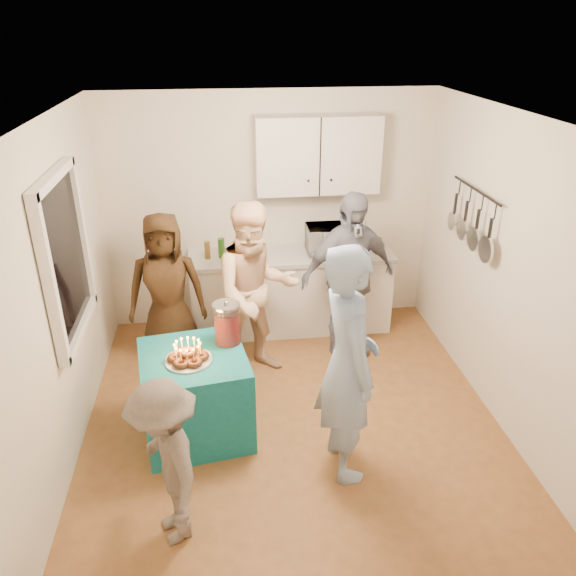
{
  "coord_description": "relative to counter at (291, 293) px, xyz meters",
  "views": [
    {
      "loc": [
        -0.54,
        -3.94,
        3.23
      ],
      "look_at": [
        0.0,
        0.35,
        1.15
      ],
      "focal_mm": 35.0,
      "sensor_mm": 36.0,
      "label": 1
    }
  ],
  "objects": [
    {
      "name": "floor",
      "position": [
        -0.2,
        -1.7,
        -0.43
      ],
      "size": [
        4.0,
        4.0,
        0.0
      ],
      "primitive_type": "plane",
      "color": "brown",
      "rests_on": "ground"
    },
    {
      "name": "ceiling",
      "position": [
        -0.2,
        -1.7,
        2.17
      ],
      "size": [
        4.0,
        4.0,
        0.0
      ],
      "primitive_type": "plane",
      "color": "white",
      "rests_on": "floor"
    },
    {
      "name": "back_wall",
      "position": [
        -0.2,
        0.3,
        0.87
      ],
      "size": [
        3.6,
        3.6,
        0.0
      ],
      "primitive_type": "plane",
      "color": "silver",
      "rests_on": "floor"
    },
    {
      "name": "left_wall",
      "position": [
        -2.0,
        -1.7,
        0.87
      ],
      "size": [
        4.0,
        4.0,
        0.0
      ],
      "primitive_type": "plane",
      "color": "silver",
      "rests_on": "floor"
    },
    {
      "name": "right_wall",
      "position": [
        1.6,
        -1.7,
        0.87
      ],
      "size": [
        4.0,
        4.0,
        0.0
      ],
      "primitive_type": "plane",
      "color": "silver",
      "rests_on": "floor"
    },
    {
      "name": "window_night",
      "position": [
        -1.97,
        -1.4,
        1.12
      ],
      "size": [
        0.04,
        1.0,
        1.2
      ],
      "primitive_type": "cube",
      "color": "black",
      "rests_on": "left_wall"
    },
    {
      "name": "counter",
      "position": [
        0.0,
        0.0,
        0.0
      ],
      "size": [
        2.2,
        0.58,
        0.86
      ],
      "primitive_type": "cube",
      "color": "white",
      "rests_on": "floor"
    },
    {
      "name": "countertop",
      "position": [
        0.0,
        -0.0,
        0.46
      ],
      "size": [
        2.24,
        0.62,
        0.05
      ],
      "primitive_type": "cube",
      "color": "beige",
      "rests_on": "counter"
    },
    {
      "name": "upper_cabinet",
      "position": [
        0.3,
        0.15,
        1.52
      ],
      "size": [
        1.3,
        0.3,
        0.8
      ],
      "primitive_type": "cube",
      "color": "white",
      "rests_on": "back_wall"
    },
    {
      "name": "pot_rack",
      "position": [
        1.52,
        -1.0,
        1.17
      ],
      "size": [
        0.12,
        1.0,
        0.6
      ],
      "primitive_type": "cube",
      "color": "black",
      "rests_on": "right_wall"
    },
    {
      "name": "microwave",
      "position": [
        0.45,
        0.0,
        0.63
      ],
      "size": [
        0.54,
        0.37,
        0.3
      ],
      "primitive_type": "imported",
      "rotation": [
        0.0,
        0.0,
        -0.0
      ],
      "color": "white",
      "rests_on": "countertop"
    },
    {
      "name": "party_table",
      "position": [
        -1.03,
        -1.72,
        -0.05
      ],
      "size": [
        0.97,
        0.97,
        0.76
      ],
      "primitive_type": "cube",
      "rotation": [
        0.0,
        0.0,
        0.15
      ],
      "color": "#126F7B",
      "rests_on": "floor"
    },
    {
      "name": "donut_cake",
      "position": [
        -1.06,
        -1.78,
        0.42
      ],
      "size": [
        0.38,
        0.38,
        0.18
      ],
      "primitive_type": null,
      "color": "#381C0C",
      "rests_on": "party_table"
    },
    {
      "name": "punch_jar",
      "position": [
        -0.73,
        -1.53,
        0.5
      ],
      "size": [
        0.22,
        0.22,
        0.34
      ],
      "primitive_type": "cylinder",
      "color": "#B5100E",
      "rests_on": "party_table"
    },
    {
      "name": "man_birthday",
      "position": [
        0.13,
        -2.26,
        0.51
      ],
      "size": [
        0.51,
        0.72,
        1.89
      ],
      "primitive_type": "imported",
      "rotation": [
        0.0,
        0.0,
        1.65
      ],
      "color": "#96B1DA",
      "rests_on": "floor"
    },
    {
      "name": "woman_back_left",
      "position": [
        -1.31,
        -0.49,
        0.36
      ],
      "size": [
        0.78,
        0.51,
        1.58
      ],
      "primitive_type": "imported",
      "rotation": [
        0.0,
        0.0,
        -0.01
      ],
      "color": "brown",
      "rests_on": "floor"
    },
    {
      "name": "woman_back_center",
      "position": [
        -0.45,
        -0.85,
        0.45
      ],
      "size": [
        0.99,
        0.84,
        1.77
      ],
      "primitive_type": "imported",
      "rotation": [
        0.0,
        0.0,
        0.22
      ],
      "color": "#EDA47B",
      "rests_on": "floor"
    },
    {
      "name": "woman_back_right",
      "position": [
        0.51,
        -0.61,
        0.45
      ],
      "size": [
        1.11,
        0.69,
        1.76
      ],
      "primitive_type": "imported",
      "rotation": [
        0.0,
        0.0,
        0.27
      ],
      "color": "black",
      "rests_on": "floor"
    },
    {
      "name": "child_near_left",
      "position": [
        -1.17,
        -2.77,
        0.19
      ],
      "size": [
        0.7,
        0.91,
        1.24
      ],
      "primitive_type": "imported",
      "rotation": [
        0.0,
        0.0,
        -1.23
      ],
      "color": "#5B5048",
      "rests_on": "floor"
    }
  ]
}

